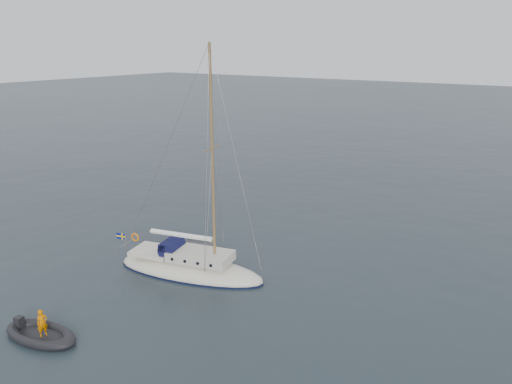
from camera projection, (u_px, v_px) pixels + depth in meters
The scene contains 4 objects.
ground at pixel (267, 268), 28.58m from camera, with size 300.00×300.00×0.00m, color black.
sailboat at pixel (190, 257), 27.71m from camera, with size 9.14×2.74×13.02m.
dinghy at pixel (198, 243), 31.83m from camera, with size 2.72×1.23×0.39m.
rib at pixel (40, 333), 21.74m from camera, with size 3.74×1.70×1.43m.
Camera 1 is at (14.10, -22.04, 12.33)m, focal length 35.00 mm.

